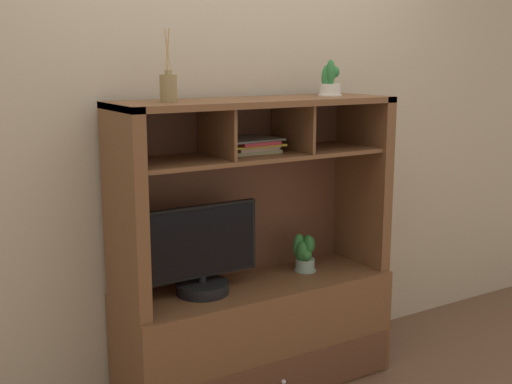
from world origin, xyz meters
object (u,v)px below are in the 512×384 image
object	(u,v)px
tv_monitor	(202,257)
magazine_stack_left	(248,145)
media_console	(255,301)
diffuser_bottle	(168,87)
potted_orchid	(304,253)
potted_succulent	(330,82)

from	to	relation	value
tv_monitor	magazine_stack_left	size ratio (longest dim) A/B	1.89
media_console	diffuser_bottle	distance (m)	1.18
magazine_stack_left	diffuser_bottle	bearing A→B (deg)	-169.43
tv_monitor	potted_orchid	size ratio (longest dim) A/B	2.86
potted_orchid	magazine_stack_left	distance (m)	0.68
media_console	magazine_stack_left	xyz separation A→B (m)	(-0.01, 0.06, 0.79)
media_console	potted_succulent	bearing A→B (deg)	1.56
tv_monitor	diffuser_bottle	xyz separation A→B (m)	(-0.16, -0.02, 0.81)
tv_monitor	potted_orchid	distance (m)	0.62
media_console	potted_succulent	xyz separation A→B (m)	(0.46, 0.01, 1.09)
tv_monitor	potted_orchid	xyz separation A→B (m)	(0.61, 0.02, -0.08)
potted_orchid	potted_succulent	bearing A→B (deg)	-1.06
media_console	magazine_stack_left	bearing A→B (deg)	96.57
tv_monitor	potted_succulent	size ratio (longest dim) A/B	3.16
magazine_stack_left	potted_orchid	bearing A→B (deg)	-7.81
tv_monitor	media_console	bearing A→B (deg)	0.62
media_console	potted_orchid	bearing A→B (deg)	2.75
media_console	potted_succulent	size ratio (longest dim) A/B	8.07
diffuser_bottle	tv_monitor	bearing A→B (deg)	7.76
diffuser_bottle	potted_succulent	world-z (taller)	diffuser_bottle
tv_monitor	potted_succulent	xyz separation A→B (m)	(0.76, 0.02, 0.81)
magazine_stack_left	media_console	bearing A→B (deg)	-83.43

